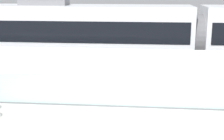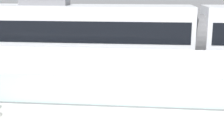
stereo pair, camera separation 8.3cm
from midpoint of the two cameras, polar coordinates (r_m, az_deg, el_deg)
The scene contains 7 objects.
ground_plane at distance 11.08m, azimuth 3.67°, elevation -9.37°, with size 200.00×200.00×0.00m, color slate.
bike_path_deck at distance 11.08m, azimuth 3.67°, elevation -9.34°, with size 32.00×3.20×0.01m, color silver.
glass_parapet at distance 12.61m, azimuth 4.00°, elevation -3.67°, with size 32.00×0.05×1.13m, color silver.
concrete_barrier_wall at distance 14.25m, azimuth 4.24°, elevation -0.16°, with size 32.00×0.36×1.82m, color white.
tram_rail_near at distance 16.88m, azimuth 4.39°, elevation -1.07°, with size 32.00×0.08×0.01m, color #595654.
tram_rail_far at distance 18.27m, azimuth 4.49°, elevation 0.10°, with size 32.00×0.08×0.01m, color #595654.
tram at distance 17.38m, azimuth 13.97°, elevation 5.36°, with size 22.56×2.54×3.81m.
Camera 1 is at (0.24, -10.17, 4.40)m, focal length 54.00 mm.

